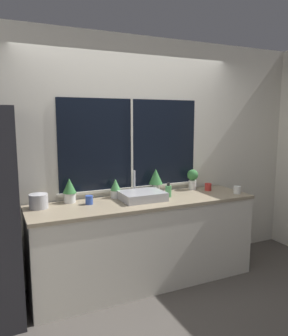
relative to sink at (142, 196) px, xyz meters
name	(u,v)px	position (x,y,z in m)	size (l,w,h in m)	color
ground_plane	(158,295)	(0.02, -0.35, -0.97)	(14.00, 14.00, 0.00)	#4C4742
wall_back	(131,157)	(0.02, 0.35, 0.38)	(8.00, 0.09, 2.70)	silver
wall_right	(240,145)	(2.31, 1.15, 0.38)	(0.06, 7.00, 2.70)	silver
counter	(145,241)	(0.02, -0.03, -0.51)	(2.45, 0.66, 0.92)	silver
sink	(142,196)	(0.00, 0.00, 0.00)	(0.46, 0.42, 0.29)	#ADADB2
potted_plant_far_left	(70,190)	(-0.73, 0.21, 0.09)	(0.14, 0.14, 0.25)	white
potted_plant_center_left	(115,188)	(-0.22, 0.21, 0.06)	(0.12, 0.12, 0.21)	white
potted_plant_center_right	(156,178)	(0.27, 0.21, 0.13)	(0.16, 0.16, 0.29)	white
potted_plant_far_right	(193,178)	(0.78, 0.21, 0.10)	(0.13, 0.13, 0.25)	white
soap_bottle	(168,191)	(0.32, 0.00, 0.02)	(0.07, 0.07, 0.16)	#519E5B
mug_red	(208,187)	(0.92, 0.08, 0.00)	(0.08, 0.08, 0.09)	#B72D28
mug_white	(237,190)	(1.12, -0.20, 0.00)	(0.08, 0.08, 0.09)	white
mug_blue	(89,200)	(-0.56, 0.06, 0.00)	(0.08, 0.08, 0.09)	#3351AD
kettle	(39,201)	(-1.05, 0.12, 0.03)	(0.18, 0.18, 0.16)	#B2B2B7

